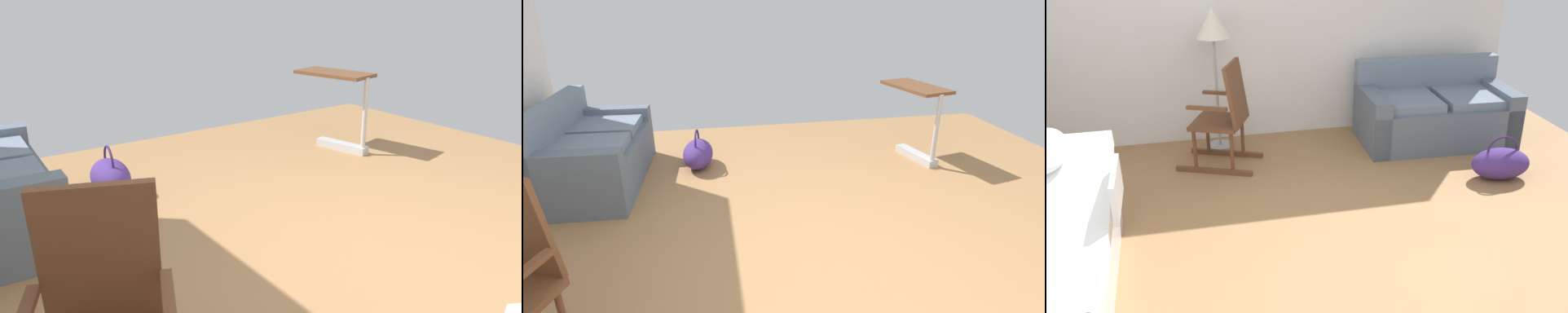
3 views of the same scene
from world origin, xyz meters
The scene contains 4 objects.
ground_plane centered at (0.00, 0.00, 0.00)m, with size 6.61×6.61×0.00m, color #9E7247.
couch centered at (1.71, 1.97, 0.31)m, with size 1.64×0.93×0.85m.
overbed_table centered at (1.74, -1.54, 0.53)m, with size 0.88×0.56×0.84m.
duffel_bag centered at (1.93, 0.95, 0.15)m, with size 0.59×0.38×0.43m.
Camera 2 is at (-2.35, 0.81, 1.81)m, focal length 27.88 mm.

